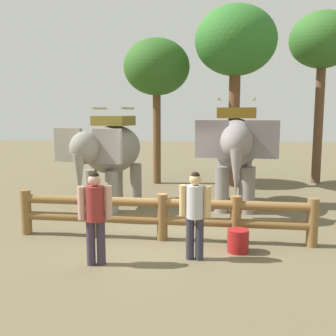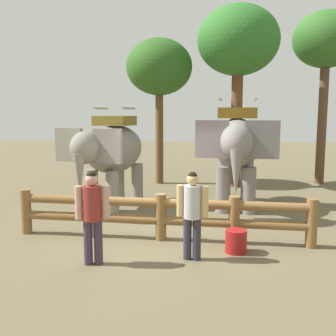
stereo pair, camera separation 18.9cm
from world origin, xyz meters
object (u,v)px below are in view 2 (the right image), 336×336
Objects in this scene: tourist_man_in_blue at (92,211)px; tree_back_center at (238,43)px; log_fence at (161,214)px; feed_bucket at (236,241)px; tree_far_left at (159,69)px; elephant_near_left at (111,152)px; tourist_woman_in_black at (192,209)px; elephant_center at (237,147)px; tree_far_right at (326,43)px.

tree_back_center is at bearing 68.98° from tourist_man_in_blue.
feed_bucket is (1.62, -0.67, -0.37)m from log_fence.
tree_far_left is 0.84× the size of tree_back_center.
elephant_near_left reaches higher than log_fence.
tourist_woman_in_black reaches higher than feed_bucket.
elephant_center reaches higher than elephant_near_left.
log_fence is 3.77× the size of tourist_man_in_blue.
feed_bucket is (2.49, -7.80, -4.27)m from tree_far_left.
tree_back_center reaches higher than elephant_near_left.
log_fence is 1.79m from feed_bucket.
log_fence is at bearing 157.64° from feed_bucket.
tourist_woman_in_black reaches higher than log_fence.
elephant_near_left is at bearing -135.10° from tree_back_center.
tree_far_left is at bearing 107.73° from feed_bucket.
feed_bucket is at bearing 18.23° from tourist_man_in_blue.
elephant_near_left is at bearing -146.56° from tree_far_right.
tree_back_center reaches higher than tree_far_right.
tree_far_right is at bearing 65.11° from feed_bucket.
elephant_near_left reaches higher than feed_bucket.
elephant_near_left reaches higher than tourist_woman_in_black.
tree_back_center is (3.21, 8.36, 4.33)m from tourist_man_in_blue.
tourist_woman_in_black is (0.74, -1.15, 0.40)m from log_fence.
tree_far_right is at bearing 54.48° from log_fence.
elephant_near_left reaches higher than tourist_man_in_blue.
feed_bucket is (-0.26, -3.92, -1.59)m from elephant_center.
tree_far_left is 6.49m from tree_far_right.
tree_back_center reaches higher than log_fence.
elephant_center is 5.72m from tourist_man_in_blue.
elephant_near_left is at bearing 122.09° from tourist_woman_in_black.
tourist_man_in_blue reaches higher than feed_bucket.
log_fence is 1.42m from tourist_woman_in_black.
elephant_near_left is 4.83m from tourist_woman_in_black.
elephant_near_left is 4.57m from tourist_man_in_blue.
tourist_woman_in_black is (2.54, -4.05, -0.68)m from elephant_near_left.
tourist_man_in_blue is at bearing -125.19° from log_fence.
tree_back_center is 9.07m from feed_bucket.
tree_far_right reaches higher than tourist_man_in_blue.
elephant_near_left is at bearing -174.61° from elephant_center.
tree_far_left is at bearing 125.30° from elephant_center.
tourist_man_in_blue is at bearing -121.76° from elephant_center.
tourist_woman_in_black is 1.89m from tourist_man_in_blue.
tree_far_right is at bearing 15.37° from tree_back_center.
tree_far_left is at bearing -174.61° from tree_far_right.
elephant_near_left is 0.53× the size of tree_far_right.
tourist_woman_in_black is at bearing -57.17° from log_fence.
tourist_woman_in_black is 0.26× the size of tree_far_right.
tourist_woman_in_black is 0.31× the size of tree_far_left.
tree_back_center is 1.01× the size of tree_far_right.
tree_far_left is 0.85× the size of tree_far_right.
log_fence is at bearing -107.25° from tree_back_center.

